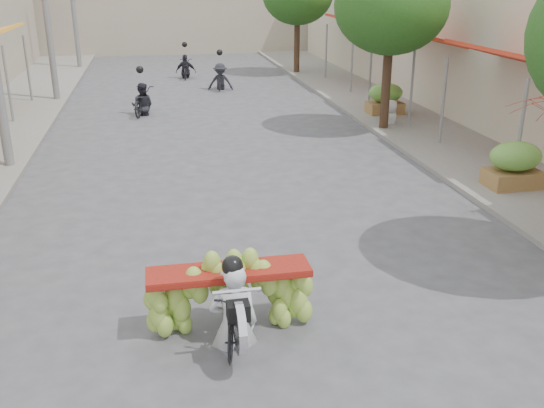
{
  "coord_description": "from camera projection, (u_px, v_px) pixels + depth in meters",
  "views": [
    {
      "loc": [
        -1.69,
        -3.78,
        4.63
      ],
      "look_at": [
        0.11,
        5.39,
        1.1
      ],
      "focal_mm": 40.0,
      "sensor_mm": 36.0,
      "label": 1
    }
  ],
  "objects": [
    {
      "name": "banana_motorbike",
      "position": [
        231.0,
        288.0,
        8.03
      ],
      "size": [
        2.21,
        1.75,
        2.22
      ],
      "color": "black",
      "rests_on": "ground"
    },
    {
      "name": "bg_motorbike_c",
      "position": [
        185.0,
        61.0,
        28.76
      ],
      "size": [
        1.03,
        1.6,
        1.95
      ],
      "color": "black",
      "rests_on": "ground"
    },
    {
      "name": "pedestrian",
      "position": [
        392.0,
        100.0,
        19.43
      ],
      "size": [
        0.86,
        0.83,
        1.53
      ],
      "rotation": [
        0.0,
        0.0,
        3.86
      ],
      "color": "silver",
      "rests_on": "ground"
    },
    {
      "name": "bg_motorbike_b",
      "position": [
        220.0,
        70.0,
        25.83
      ],
      "size": [
        1.15,
        1.65,
        1.95
      ],
      "color": "black",
      "rests_on": "ground"
    },
    {
      "name": "produce_crate_far",
      "position": [
        385.0,
        96.0,
        20.96
      ],
      "size": [
        1.2,
        0.88,
        1.16
      ],
      "color": "olive",
      "rests_on": "ground"
    },
    {
      "name": "sidewalk_right",
      "position": [
        417.0,
        120.0,
        20.42
      ],
      "size": [
        4.0,
        60.0,
        0.12
      ],
      "primitive_type": "cube",
      "color": "gray",
      "rests_on": "ground"
    },
    {
      "name": "bg_motorbike_a",
      "position": [
        142.0,
        94.0,
        21.21
      ],
      "size": [
        1.06,
        1.77,
        1.95
      ],
      "color": "black",
      "rests_on": "ground"
    },
    {
      "name": "produce_crate_mid",
      "position": [
        515.0,
        161.0,
        13.62
      ],
      "size": [
        1.2,
        0.88,
        1.16
      ],
      "color": "olive",
      "rests_on": "ground"
    },
    {
      "name": "street_tree_mid",
      "position": [
        391.0,
        6.0,
        17.89
      ],
      "size": [
        3.4,
        3.4,
        5.25
      ],
      "color": "#3A2719",
      "rests_on": "ground"
    }
  ]
}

